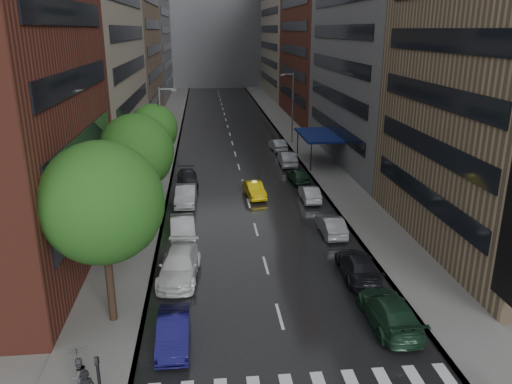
{
  "coord_description": "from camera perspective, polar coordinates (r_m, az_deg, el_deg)",
  "views": [
    {
      "loc": [
        -3.63,
        -18.62,
        14.39
      ],
      "look_at": [
        0.0,
        15.95,
        3.0
      ],
      "focal_mm": 35.0,
      "sensor_mm": 36.0,
      "label": 1
    }
  ],
  "objects": [
    {
      "name": "sidewalk_right",
      "position": [
        71.23,
        4.37,
        6.5
      ],
      "size": [
        4.0,
        140.0,
        0.15
      ],
      "primitive_type": "cube",
      "color": "gray",
      "rests_on": "ground"
    },
    {
      "name": "taxi",
      "position": [
        44.75,
        -0.19,
        0.28
      ],
      "size": [
        1.92,
        4.2,
        1.34
      ],
      "primitive_type": "imported",
      "rotation": [
        0.0,
        0.0,
        0.13
      ],
      "color": "yellow",
      "rests_on": "ground"
    },
    {
      "name": "ground",
      "position": [
        23.81,
        4.25,
        -19.1
      ],
      "size": [
        220.0,
        220.0,
        0.0
      ],
      "primitive_type": "plane",
      "color": "gray",
      "rests_on": "ground"
    },
    {
      "name": "parked_cars_left",
      "position": [
        36.46,
        -8.36,
        -4.0
      ],
      "size": [
        2.74,
        30.53,
        1.61
      ],
      "color": "#110F4A",
      "rests_on": "ground"
    },
    {
      "name": "parked_cars_right",
      "position": [
        40.85,
        7.14,
        -1.53
      ],
      "size": [
        2.34,
        43.58,
        1.56
      ],
      "color": "#193825",
      "rests_on": "ground"
    },
    {
      "name": "road",
      "position": [
        70.21,
        -2.92,
        6.3
      ],
      "size": [
        14.0,
        140.0,
        0.01
      ],
      "primitive_type": "cube",
      "color": "black",
      "rests_on": "ground"
    },
    {
      "name": "street_lamp_right",
      "position": [
        65.32,
        4.14,
        9.73
      ],
      "size": [
        1.74,
        0.22,
        9.0
      ],
      "color": "gray",
      "rests_on": "sidewalk_right"
    },
    {
      "name": "tree_near",
      "position": [
        24.86,
        -17.2,
        -1.2
      ],
      "size": [
        5.96,
        5.96,
        9.5
      ],
      "color": "#382619",
      "rests_on": "ground"
    },
    {
      "name": "sidewalk_left",
      "position": [
        70.31,
        -10.31,
        6.1
      ],
      "size": [
        4.0,
        140.0,
        0.15
      ],
      "primitive_type": "cube",
      "color": "gray",
      "rests_on": "ground"
    },
    {
      "name": "building_far",
      "position": [
        136.68,
        -4.73,
        18.76
      ],
      "size": [
        40.0,
        14.0,
        32.0
      ],
      "primitive_type": "cube",
      "color": "slate",
      "rests_on": "ground"
    },
    {
      "name": "buildings_left",
      "position": [
        78.26,
        -15.17,
        18.72
      ],
      "size": [
        8.0,
        108.0,
        38.0
      ],
      "color": "maroon",
      "rests_on": "ground"
    },
    {
      "name": "street_lamp_left",
      "position": [
        49.71,
        -10.68,
        6.81
      ],
      "size": [
        1.74,
        0.22,
        9.0
      ],
      "color": "gray",
      "rests_on": "sidewalk_left"
    },
    {
      "name": "buildings_right",
      "position": [
        77.6,
        8.33,
        18.44
      ],
      "size": [
        8.05,
        109.1,
        36.0
      ],
      "color": "#937A5B",
      "rests_on": "ground"
    },
    {
      "name": "tree_far",
      "position": [
        50.38,
        -11.64,
        7.18
      ],
      "size": [
        4.71,
        4.71,
        7.5
      ],
      "color": "#382619",
      "rests_on": "ground"
    },
    {
      "name": "ped_black_umbrella",
      "position": [
        22.54,
        -19.67,
        -18.29
      ],
      "size": [
        0.98,
        0.98,
        2.09
      ],
      "color": "#525258",
      "rests_on": "sidewalk_left"
    },
    {
      "name": "awning",
      "position": [
        56.23,
        7.14,
        6.45
      ],
      "size": [
        4.0,
        8.0,
        3.12
      ],
      "color": "navy",
      "rests_on": "sidewalk_right"
    },
    {
      "name": "tree_mid",
      "position": [
        37.38,
        -13.52,
        4.56
      ],
      "size": [
        5.44,
        5.44,
        8.67
      ],
      "color": "#382619",
      "rests_on": "ground"
    }
  ]
}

